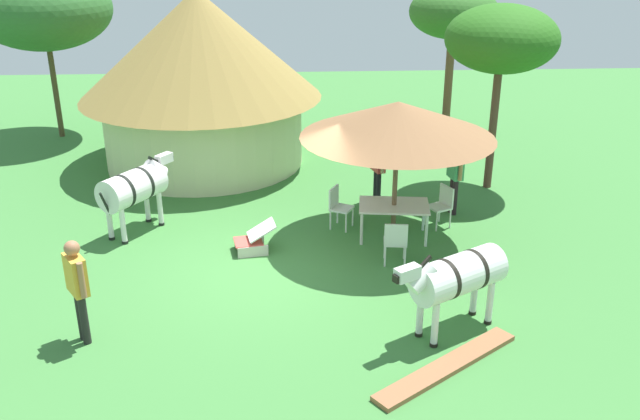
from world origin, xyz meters
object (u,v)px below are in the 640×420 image
patio_chair_east_end (338,205)px  acacia_tree_right_background (453,13)px  thatched_hut (201,72)px  shade_umbrella (398,120)px  patio_chair_near_lawn (395,240)px  guest_beside_umbrella (378,164)px  zebra_nearest_camera (134,187)px  zebra_by_umbrella (456,276)px  acacia_tree_far_lawn (43,9)px  acacia_tree_behind_hut (502,40)px  standing_watcher (77,282)px  striped_lounge_chair (254,239)px  patio_chair_west_end (442,203)px  guest_behind_table (455,171)px  patio_dining_table (394,208)px

patio_chair_east_end → acacia_tree_right_background: (3.86, 6.88, 3.08)m
thatched_hut → shade_umbrella: (4.36, -5.04, 0.07)m
patio_chair_east_end → patio_chair_near_lawn: 2.06m
guest_beside_umbrella → zebra_nearest_camera: 5.42m
zebra_by_umbrella → acacia_tree_far_lawn: bearing=9.3°
thatched_hut → acacia_tree_behind_hut: (7.14, -2.24, 1.13)m
thatched_hut → standing_watcher: bearing=-97.2°
zebra_nearest_camera → acacia_tree_behind_hut: size_ratio=0.42×
patio_chair_near_lawn → acacia_tree_behind_hut: bearing=61.0°
thatched_hut → acacia_tree_behind_hut: bearing=-17.5°
shade_umbrella → striped_lounge_chair: bearing=-170.4°
acacia_tree_right_background → acacia_tree_far_lawn: size_ratio=0.90×
standing_watcher → zebra_by_umbrella: standing_watcher is taller
thatched_hut → zebra_nearest_camera: size_ratio=3.43×
patio_chair_west_end → patio_chair_near_lawn: bearing=118.9°
zebra_by_umbrella → acacia_tree_far_lawn: (-9.42, 11.31, 2.76)m
striped_lounge_chair → guest_beside_umbrella: bearing=-60.2°
patio_chair_near_lawn → zebra_nearest_camera: size_ratio=0.49×
thatched_hut → striped_lounge_chair: 6.14m
patio_chair_near_lawn → patio_chair_west_end: 2.19m
shade_umbrella → guest_behind_table: shade_umbrella is taller
patio_chair_near_lawn → acacia_tree_right_background: 9.68m
shade_umbrella → zebra_nearest_camera: 5.61m
patio_chair_west_end → guest_behind_table: (0.40, 0.66, 0.50)m
patio_chair_west_end → striped_lounge_chair: (-4.01, -1.02, -0.27)m
thatched_hut → acacia_tree_far_lawn: size_ratio=1.28×
patio_dining_table → zebra_by_umbrella: size_ratio=0.76×
thatched_hut → zebra_by_umbrella: bearing=-61.0°
patio_dining_table → standing_watcher: bearing=-146.8°
standing_watcher → striped_lounge_chair: size_ratio=1.94×
zebra_by_umbrella → acacia_tree_right_background: (2.33, 11.04, 2.61)m
zebra_by_umbrella → striped_lounge_chair: bearing=16.4°
zebra_nearest_camera → acacia_tree_right_background: acacia_tree_right_background is taller
patio_dining_table → acacia_tree_behind_hut: 4.92m
zebra_nearest_camera → acacia_tree_behind_hut: (8.15, 2.20, 2.60)m
zebra_nearest_camera → acacia_tree_far_lawn: 8.47m
standing_watcher → acacia_tree_far_lawn: size_ratio=0.36×
acacia_tree_behind_hut → acacia_tree_far_lawn: size_ratio=0.90×
guest_behind_table → acacia_tree_far_lawn: size_ratio=0.35×
acacia_tree_behind_hut → acacia_tree_far_lawn: (-11.78, 4.94, 0.15)m
shade_umbrella → guest_beside_umbrella: 2.44m
shade_umbrella → zebra_by_umbrella: 3.93m
standing_watcher → guest_behind_table: bearing=90.7°
acacia_tree_right_background → acacia_tree_far_lawn: 11.75m
acacia_tree_right_background → acacia_tree_behind_hut: bearing=-89.6°
patio_chair_west_end → acacia_tree_behind_hut: size_ratio=0.20×
zebra_nearest_camera → acacia_tree_behind_hut: acacia_tree_behind_hut is taller
patio_dining_table → patio_chair_west_end: bearing=25.2°
acacia_tree_far_lawn → patio_chair_east_end: bearing=-42.2°
acacia_tree_right_background → patio_dining_table: bearing=-110.2°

